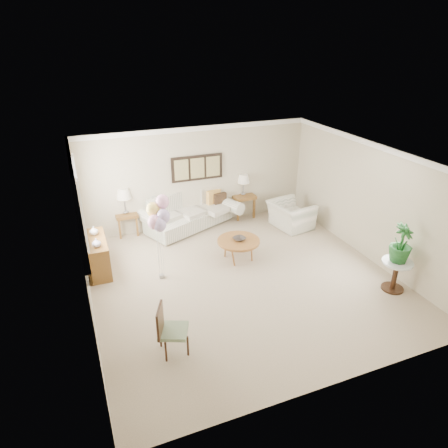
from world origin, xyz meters
name	(u,v)px	position (x,y,z in m)	size (l,w,h in m)	color
ground_plane	(244,279)	(0.00, 0.00, 0.00)	(6.00, 6.00, 0.00)	#BAA891
room_shell	(238,207)	(-0.11, 0.09, 1.63)	(6.04, 6.04, 2.60)	#C1B49C
wall_art_triptych	(197,168)	(0.00, 2.96, 1.55)	(1.35, 0.06, 0.65)	black
sofa	(189,213)	(-0.30, 2.89, 0.37)	(2.88, 1.80, 0.93)	white
end_table_left	(126,216)	(-1.89, 3.01, 0.49)	(0.54, 0.49, 0.58)	brown
end_table_right	(243,198)	(1.29, 2.94, 0.54)	(0.60, 0.54, 0.65)	brown
lamp_left	(124,194)	(-1.89, 3.01, 1.08)	(0.37, 0.37, 0.66)	gray
lamp_right	(244,179)	(1.29, 2.94, 1.09)	(0.33, 0.33, 0.58)	gray
coffee_table	(239,242)	(0.24, 0.82, 0.44)	(0.95, 0.95, 0.48)	olive
decor_bowl	(239,239)	(0.25, 0.81, 0.51)	(0.27, 0.27, 0.07)	#2F2926
armchair	(291,215)	(2.17, 1.86, 0.34)	(1.05, 0.92, 0.68)	white
side_table	(396,268)	(2.63, -1.41, 0.48)	(0.59, 0.59, 0.64)	silver
potted_plant	(401,243)	(2.64, -1.39, 1.02)	(0.43, 0.43, 0.77)	#164A1A
accent_chair	(169,328)	(-1.95, -1.48, 0.47)	(0.58, 0.58, 0.90)	gray
credenza	(97,255)	(-2.76, 1.50, 0.37)	(0.46, 1.20, 0.74)	brown
vase_white	(96,243)	(-2.74, 1.16, 0.83)	(0.18, 0.18, 0.19)	silver
vase_sage	(94,231)	(-2.74, 1.74, 0.83)	(0.18, 0.18, 0.19)	silver
balloon_cluster	(159,217)	(-1.53, 0.70, 1.40)	(0.49, 0.50, 1.81)	gray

